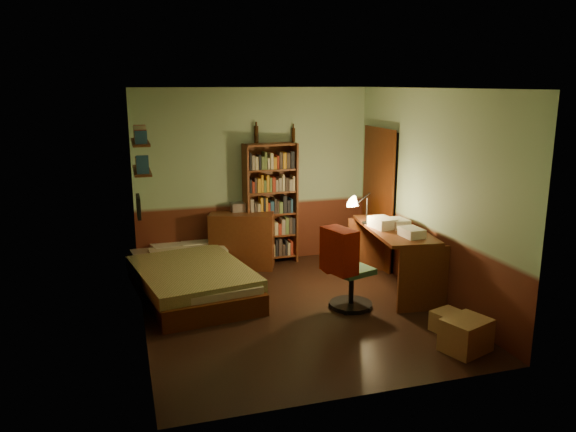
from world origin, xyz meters
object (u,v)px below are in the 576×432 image
object	(u,v)px
mini_stereo	(239,207)
cardboard_box_a	(466,335)
bed	(190,266)
desk_lamp	(367,204)
desk	(393,259)
dresser	(242,240)
bookshelf	(271,204)
office_chair	(352,265)
cardboard_box_b	(447,321)

from	to	relation	value
mini_stereo	cardboard_box_a	bearing A→B (deg)	-65.70
bed	desk_lamp	xyz separation A→B (m)	(2.30, -0.38, 0.76)
mini_stereo	desk	size ratio (longest dim) A/B	0.15
dresser	desk	xyz separation A→B (m)	(1.69, -1.49, 0.01)
desk	desk_lamp	distance (m)	0.79
cardboard_box_a	desk	bearing A→B (deg)	87.18
bookshelf	office_chair	distance (m)	2.07
bed	bookshelf	world-z (taller)	bookshelf
desk	office_chair	world-z (taller)	office_chair
cardboard_box_b	dresser	bearing A→B (deg)	120.85
dresser	bookshelf	world-z (taller)	bookshelf
bed	desk	distance (m)	2.65
bookshelf	office_chair	world-z (taller)	bookshelf
cardboard_box_a	cardboard_box_b	size ratio (longest dim) A/B	1.43
desk	cardboard_box_b	xyz separation A→B (m)	(-0.00, -1.32, -0.31)
desk_lamp	office_chair	world-z (taller)	desk_lamp
desk	office_chair	xyz separation A→B (m)	(-0.76, -0.40, 0.12)
bookshelf	office_chair	xyz separation A→B (m)	(0.47, -1.98, -0.36)
desk_lamp	cardboard_box_b	distance (m)	1.93
bed	desk_lamp	bearing A→B (deg)	-17.21
desk	mini_stereo	bearing A→B (deg)	142.93
cardboard_box_a	desk_lamp	bearing A→B (deg)	94.36
bed	office_chair	bearing A→B (deg)	-39.24
mini_stereo	bookshelf	xyz separation A→B (m)	(0.46, -0.04, 0.02)
dresser	mini_stereo	distance (m)	0.49
bookshelf	cardboard_box_b	bearing A→B (deg)	-73.98
mini_stereo	office_chair	bearing A→B (deg)	-65.97
mini_stereo	cardboard_box_a	world-z (taller)	mini_stereo
bookshelf	office_chair	bearing A→B (deg)	-83.41
desk	dresser	bearing A→B (deg)	145.09
cardboard_box_a	bookshelf	bearing A→B (deg)	108.70
mini_stereo	cardboard_box_a	xyz separation A→B (m)	(1.61, -3.41, -0.71)
mini_stereo	cardboard_box_a	distance (m)	3.84
mini_stereo	desk_lamp	bearing A→B (deg)	-42.94
cardboard_box_a	cardboard_box_b	world-z (taller)	cardboard_box_a
dresser	cardboard_box_a	size ratio (longest dim) A/B	2.03
desk	desk_lamp	world-z (taller)	desk_lamp
bookshelf	desk_lamp	world-z (taller)	bookshelf
bed	cardboard_box_a	bearing A→B (deg)	-53.10
mini_stereo	cardboard_box_b	size ratio (longest dim) A/B	0.75
office_chair	cardboard_box_a	bearing A→B (deg)	-81.74
desk_lamp	cardboard_box_b	world-z (taller)	desk_lamp
dresser	cardboard_box_a	bearing A→B (deg)	-44.31
desk_lamp	bookshelf	bearing A→B (deg)	133.79
bed	dresser	size ratio (longest dim) A/B	2.49
office_chair	cardboard_box_a	distance (m)	1.59
mini_stereo	desk	world-z (taller)	mini_stereo
bed	bookshelf	size ratio (longest dim) A/B	1.27
office_chair	cardboard_box_a	xyz separation A→B (m)	(0.67, -1.39, -0.37)
dresser	desk_lamp	size ratio (longest dim) A/B	1.79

